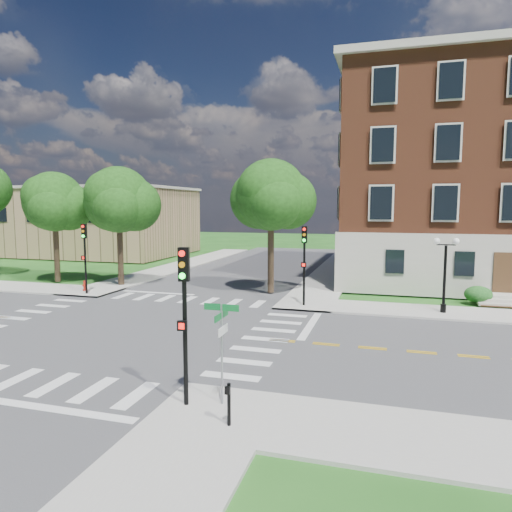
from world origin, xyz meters
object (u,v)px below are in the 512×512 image
(traffic_signal_ne, at_px, (304,255))
(traffic_signal_nw, at_px, (85,249))
(traffic_signal_se, at_px, (184,306))
(street_sign_pole, at_px, (222,334))
(push_button_post, at_px, (229,402))
(twin_lamp_west, at_px, (445,270))
(fire_hydrant, at_px, (85,286))

(traffic_signal_ne, xyz_separation_m, traffic_signal_nw, (-15.09, -0.45, 0.00))
(traffic_signal_se, bearing_deg, street_sign_pole, 19.18)
(street_sign_pole, relative_size, push_button_post, 2.58)
(traffic_signal_se, xyz_separation_m, street_sign_pole, (1.04, 0.36, -0.88))
(traffic_signal_se, relative_size, traffic_signal_ne, 1.00)
(twin_lamp_west, xyz_separation_m, fire_hydrant, (-23.78, 0.08, -2.06))
(traffic_signal_se, relative_size, street_sign_pole, 1.55)
(twin_lamp_west, bearing_deg, fire_hydrant, 179.80)
(twin_lamp_west, relative_size, push_button_post, 3.53)
(traffic_signal_ne, bearing_deg, fire_hydrant, 178.51)
(twin_lamp_west, bearing_deg, traffic_signal_se, -120.43)
(traffic_signal_ne, relative_size, fire_hydrant, 6.40)
(twin_lamp_west, distance_m, push_button_post, 17.67)
(traffic_signal_nw, relative_size, street_sign_pole, 1.55)
(push_button_post, bearing_deg, traffic_signal_se, 151.92)
(traffic_signal_se, height_order, twin_lamp_west, traffic_signal_se)
(traffic_signal_ne, xyz_separation_m, fire_hydrant, (-15.85, 0.41, -2.72))
(traffic_signal_se, xyz_separation_m, traffic_signal_nw, (-14.13, 14.35, 0.00))
(traffic_signal_se, bearing_deg, twin_lamp_west, 59.57)
(push_button_post, relative_size, fire_hydrant, 1.60)
(traffic_signal_nw, height_order, street_sign_pole, traffic_signal_nw)
(traffic_signal_ne, distance_m, push_button_post, 15.91)
(traffic_signal_ne, distance_m, twin_lamp_west, 7.97)
(fire_hydrant, bearing_deg, push_button_post, -44.19)
(fire_hydrant, bearing_deg, traffic_signal_nw, -48.75)
(traffic_signal_se, bearing_deg, fire_hydrant, 134.37)
(traffic_signal_nw, bearing_deg, traffic_signal_se, -45.45)
(traffic_signal_se, height_order, fire_hydrant, traffic_signal_se)
(traffic_signal_se, distance_m, twin_lamp_west, 17.57)
(traffic_signal_ne, bearing_deg, traffic_signal_se, -93.69)
(traffic_signal_se, xyz_separation_m, twin_lamp_west, (8.89, 15.14, -0.66))
(street_sign_pole, bearing_deg, fire_hydrant, 137.00)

